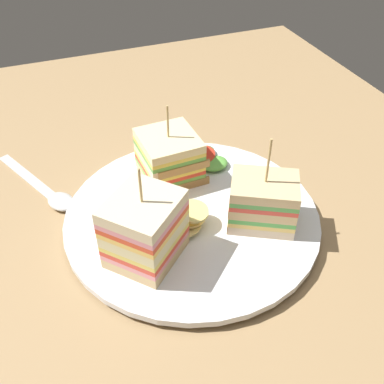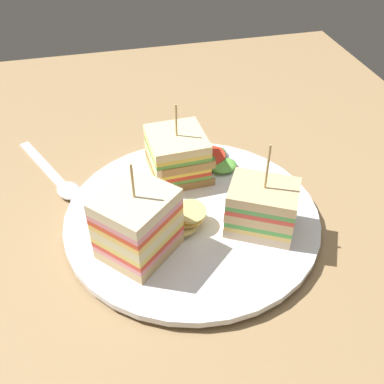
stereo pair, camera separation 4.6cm
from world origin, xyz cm
name	(u,v)px [view 1 (the left image)]	position (x,y,z in cm)	size (l,w,h in cm)	color
ground_plane	(192,228)	(0.00, 0.00, -0.90)	(95.47, 77.33, 1.80)	#9C7C53
plate	(192,217)	(0.00, 0.00, 0.81)	(26.97, 26.97, 1.34)	white
sandwich_wedge_0	(262,202)	(-3.60, -6.23, 3.97)	(7.56, 8.23, 10.21)	beige
sandwich_wedge_1	(173,156)	(7.18, -0.50, 3.98)	(6.95, 6.52, 9.14)	#D7C582
sandwich_wedge_2	(145,229)	(-3.78, 6.13, 4.73)	(8.79, 8.84, 10.41)	#D8B47A
chip_pile	(184,218)	(-1.22, 1.36, 2.24)	(5.69, 6.53, 2.24)	#F4D972
salad_garnish	(201,157)	(8.42, -4.41, 1.88)	(6.47, 5.95, 1.24)	#4C8F44
spoon	(52,194)	(9.82, 13.52, 0.40)	(14.51, 8.11, 1.00)	silver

